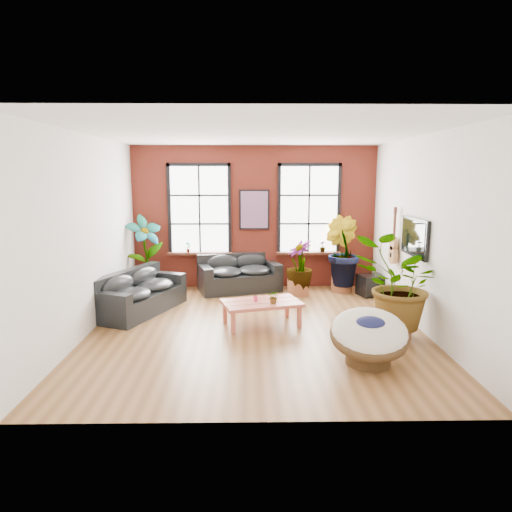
{
  "coord_description": "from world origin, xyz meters",
  "views": [
    {
      "loc": [
        -0.14,
        -8.05,
        2.79
      ],
      "look_at": [
        0.0,
        0.6,
        1.25
      ],
      "focal_mm": 32.0,
      "sensor_mm": 36.0,
      "label": 1
    }
  ],
  "objects": [
    {
      "name": "room",
      "position": [
        0.0,
        0.15,
        1.75
      ],
      "size": [
        6.04,
        6.54,
        3.54
      ],
      "color": "brown",
      "rests_on": "ground"
    },
    {
      "name": "sill_plant_right",
      "position": [
        1.7,
        3.13,
        1.04
      ],
      "size": [
        0.19,
        0.19,
        0.27
      ],
      "primitive_type": "imported",
      "rotation": [
        0.0,
        0.0,
        3.49
      ],
      "color": "#155225",
      "rests_on": "room"
    },
    {
      "name": "table_plant",
      "position": [
        0.32,
        0.06,
        0.58
      ],
      "size": [
        0.28,
        0.26,
        0.25
      ],
      "primitive_type": "imported",
      "rotation": [
        0.0,
        0.0,
        -0.38
      ],
      "color": "#155225",
      "rests_on": "coffee_table"
    },
    {
      "name": "sofa_back",
      "position": [
        -0.38,
        2.85,
        0.4
      ],
      "size": [
        2.11,
        1.44,
        0.88
      ],
      "rotation": [
        0.0,
        0.0,
        0.29
      ],
      "color": "black",
      "rests_on": "ground"
    },
    {
      "name": "coffee_table",
      "position": [
        0.1,
        0.19,
        0.41
      ],
      "size": [
        1.6,
        1.17,
        0.55
      ],
      "rotation": [
        0.0,
        0.0,
        0.28
      ],
      "color": "#BA5643",
      "rests_on": "ground"
    },
    {
      "name": "floor_plant_mid",
      "position": [
        1.05,
        2.36,
        0.72
      ],
      "size": [
        0.85,
        0.85,
        1.16
      ],
      "primitive_type": "imported",
      "rotation": [
        0.0,
        0.0,
        5.12
      ],
      "color": "#155225",
      "rests_on": "ground"
    },
    {
      "name": "sofa_left",
      "position": [
        -2.41,
        1.08,
        0.39
      ],
      "size": [
        1.65,
        2.33,
        0.85
      ],
      "rotation": [
        0.0,
        0.0,
        1.18
      ],
      "color": "black",
      "rests_on": "ground"
    },
    {
      "name": "floor_plant_right_wall",
      "position": [
        2.39,
        -0.54,
        0.95
      ],
      "size": [
        1.55,
        1.38,
        1.59
      ],
      "primitive_type": "imported",
      "rotation": [
        0.0,
        0.0,
        3.24
      ],
      "color": "#155225",
      "rests_on": "ground"
    },
    {
      "name": "papasan_chair",
      "position": [
        1.64,
        -1.63,
        0.45
      ],
      "size": [
        1.29,
        1.3,
        0.87
      ],
      "rotation": [
        0.0,
        0.0,
        -0.12
      ],
      "color": "#4C341B",
      "rests_on": "ground"
    },
    {
      "name": "tv_wall_unit",
      "position": [
        2.93,
        0.6,
        1.54
      ],
      "size": [
        0.13,
        1.86,
        1.2
      ],
      "color": "black",
      "rests_on": "room"
    },
    {
      "name": "poster",
      "position": [
        0.0,
        3.18,
        1.95
      ],
      "size": [
        0.74,
        0.06,
        0.98
      ],
      "color": "black",
      "rests_on": "room"
    },
    {
      "name": "pot_mid",
      "position": [
        1.03,
        2.38,
        0.19
      ],
      "size": [
        0.53,
        0.53,
        0.38
      ],
      "rotation": [
        0.0,
        0.0,
        0.04
      ],
      "color": "brown",
      "rests_on": "ground"
    },
    {
      "name": "media_box",
      "position": [
        2.74,
        2.3,
        0.24
      ],
      "size": [
        0.7,
        0.64,
        0.49
      ],
      "rotation": [
        0.0,
        0.0,
        0.29
      ],
      "color": "black",
      "rests_on": "ground"
    },
    {
      "name": "pot_back_left",
      "position": [
        -2.59,
        2.69,
        0.19
      ],
      "size": [
        0.55,
        0.55,
        0.37
      ],
      "rotation": [
        0.0,
        0.0,
        0.09
      ],
      "color": "brown",
      "rests_on": "ground"
    },
    {
      "name": "floor_plant_back_left",
      "position": [
        -2.6,
        2.66,
        1.01
      ],
      "size": [
        1.09,
        1.04,
        1.72
      ],
      "primitive_type": "imported",
      "rotation": [
        0.0,
        0.0,
        0.66
      ],
      "color": "#155225",
      "rests_on": "ground"
    },
    {
      "name": "floor_plant_back_right",
      "position": [
        2.09,
        2.74,
        0.99
      ],
      "size": [
        1.11,
        1.17,
        1.67
      ],
      "primitive_type": "imported",
      "rotation": [
        0.0,
        0.0,
        2.11
      ],
      "color": "#155225",
      "rests_on": "ground"
    },
    {
      "name": "sill_plant_left",
      "position": [
        -1.65,
        3.13,
        1.04
      ],
      "size": [
        0.17,
        0.17,
        0.27
      ],
      "primitive_type": "imported",
      "rotation": [
        0.0,
        0.0,
        0.79
      ],
      "color": "#155225",
      "rests_on": "room"
    },
    {
      "name": "pot_right_wall",
      "position": [
        2.39,
        -0.52,
        0.21
      ],
      "size": [
        0.69,
        0.69,
        0.42
      ],
      "rotation": [
        0.0,
        0.0,
        -0.23
      ],
      "color": "brown",
      "rests_on": "ground"
    },
    {
      "name": "pot_back_right",
      "position": [
        2.12,
        2.71,
        0.18
      ],
      "size": [
        0.55,
        0.55,
        0.37
      ],
      "rotation": [
        0.0,
        0.0,
        0.08
      ],
      "color": "brown",
      "rests_on": "ground"
    }
  ]
}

